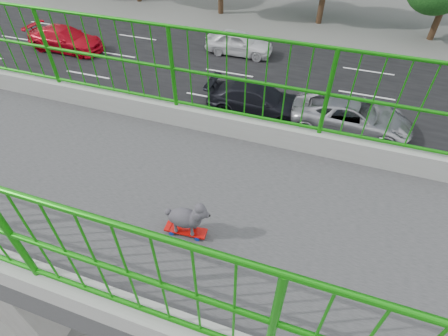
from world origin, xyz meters
name	(u,v)px	position (x,y,z in m)	size (l,w,h in m)	color
ground	(52,325)	(0.00, 0.00, 0.00)	(260.00, 260.00, 0.00)	#51514C
road	(212,98)	(-13.00, 0.00, 0.01)	(18.00, 90.00, 0.02)	black
skateboard	(186,231)	(0.41, 4.92, 7.04)	(0.16, 0.45, 0.06)	#C20A06
poodle	(187,217)	(0.41, 4.95, 7.27)	(0.22, 0.48, 0.40)	#2D2A2F
car_0	(302,209)	(-6.00, 6.02, 0.70)	(1.66, 4.12, 1.41)	silver
car_2	(351,116)	(-12.40, 7.25, 0.77)	(2.55, 5.54, 1.54)	#9B9CA0
car_3	(65,39)	(-15.60, -11.36, 0.75)	(2.10, 5.16, 1.50)	#B90717
car_4	(239,43)	(-18.80, -0.25, 0.74)	(1.76, 4.36, 1.49)	silver
car_5	(39,143)	(-6.00, -5.26, 0.72)	(1.52, 4.36, 1.44)	#9B9CA0
car_7	(257,100)	(-12.40, 2.69, 0.75)	(2.10, 5.16, 1.50)	black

